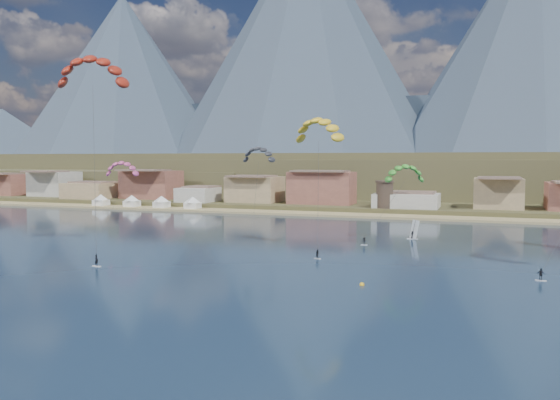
% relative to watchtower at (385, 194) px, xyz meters
% --- Properties ---
extents(ground, '(2400.00, 2400.00, 0.00)m').
position_rel_watchtower_xyz_m(ground, '(-5.00, -114.00, -6.37)').
color(ground, black).
rests_on(ground, ground).
extents(beach, '(2200.00, 12.00, 0.90)m').
position_rel_watchtower_xyz_m(beach, '(-5.00, -8.00, -6.12)').
color(beach, tan).
rests_on(beach, ground).
extents(land, '(2200.00, 900.00, 4.00)m').
position_rel_watchtower_xyz_m(land, '(-5.00, 446.00, -6.37)').
color(land, brown).
rests_on(land, ground).
extents(foothills, '(940.00, 210.00, 18.00)m').
position_rel_watchtower_xyz_m(foothills, '(17.39, 118.47, 2.71)').
color(foothills, brown).
rests_on(foothills, ground).
extents(mountain_ridge, '(2060.00, 480.00, 400.00)m').
position_rel_watchtower_xyz_m(mountain_ridge, '(-19.60, 709.65, 143.94)').
color(mountain_ridge, '#2C394A').
rests_on(mountain_ridge, ground).
extents(town, '(400.00, 24.00, 12.00)m').
position_rel_watchtower_xyz_m(town, '(-45.00, 8.00, 1.63)').
color(town, beige).
rests_on(town, ground).
extents(watchtower, '(5.82, 5.82, 8.60)m').
position_rel_watchtower_xyz_m(watchtower, '(0.00, 0.00, 0.00)').
color(watchtower, '#47382D').
rests_on(watchtower, ground).
extents(beach_tents, '(43.40, 6.40, 5.00)m').
position_rel_watchtower_xyz_m(beach_tents, '(-81.25, -8.00, -2.66)').
color(beach_tents, white).
rests_on(beach_tents, ground).
extents(kitesurfer_red, '(16.85, 16.63, 37.64)m').
position_rel_watchtower_xyz_m(kitesurfer_red, '(-38.20, -89.91, 27.42)').
color(kitesurfer_red, silver).
rests_on(kitesurfer_red, ground).
extents(kitesurfer_yellow, '(11.39, 13.61, 26.08)m').
position_rel_watchtower_xyz_m(kitesurfer_yellow, '(-0.41, -73.32, 16.93)').
color(kitesurfer_yellow, silver).
rests_on(kitesurfer_yellow, ground).
extents(kitesurfer_green, '(12.00, 11.61, 17.96)m').
position_rel_watchtower_xyz_m(kitesurfer_green, '(13.27, -56.48, 8.36)').
color(kitesurfer_green, silver).
rests_on(kitesurfer_green, ground).
extents(distant_kite_pink, '(9.91, 6.96, 18.42)m').
position_rel_watchtower_xyz_m(distant_kite_pink, '(-63.56, -46.16, 8.97)').
color(distant_kite_pink, '#262626').
rests_on(distant_kite_pink, ground).
extents(distant_kite_dark, '(9.52, 6.21, 21.89)m').
position_rel_watchtower_xyz_m(distant_kite_dark, '(-25.78, -40.68, 12.70)').
color(distant_kite_dark, '#262626').
rests_on(distant_kite_dark, ground).
extents(windsurfer, '(2.36, 2.57, 4.14)m').
position_rel_watchtower_xyz_m(windsurfer, '(14.83, -52.36, -5.05)').
color(windsurfer, silver).
rests_on(windsurfer, ground).
extents(buoy, '(0.67, 0.67, 0.67)m').
position_rel_watchtower_xyz_m(buoy, '(13.52, -100.35, -6.25)').
color(buoy, yellow).
rests_on(buoy, ground).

